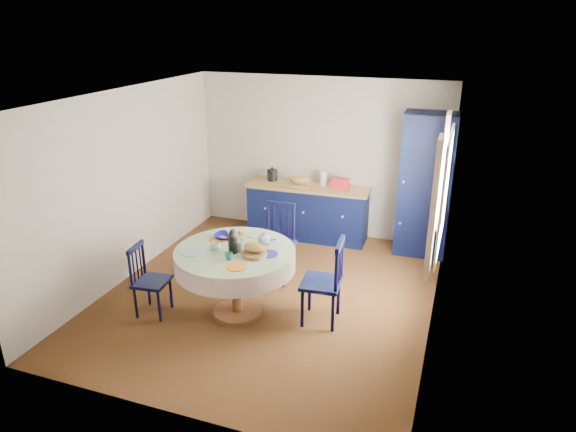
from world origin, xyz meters
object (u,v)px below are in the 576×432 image
kitchen_counter (308,210)px  chair_left (149,280)px  chair_right (325,281)px  mug_c (266,241)px  chair_far (276,242)px  cobalt_bowl (225,236)px  mug_a (216,246)px  pantry_cabinet (425,185)px  dining_table (236,260)px  mug_b (229,256)px  mug_d (231,234)px

kitchen_counter → chair_left: (-1.08, -2.82, -0.01)m
chair_right → mug_c: size_ratio=9.10×
kitchen_counter → chair_left: bearing=-113.2°
chair_far → cobalt_bowl: size_ratio=4.29×
kitchen_counter → mug_a: bearing=-98.9°
pantry_cabinet → mug_a: size_ratio=18.18×
dining_table → chair_left: dining_table is taller
dining_table → cobalt_bowl: (-0.26, 0.25, 0.16)m
pantry_cabinet → mug_c: pantry_cabinet is taller
mug_b → chair_right: bearing=25.0°
chair_far → mug_a: chair_far is taller
kitchen_counter → mug_c: bearing=-87.6°
chair_far → mug_b: 1.34m
chair_far → mug_c: 0.87m
mug_b → mug_d: bearing=113.0°
chair_left → chair_far: (1.10, 1.34, 0.08)m
chair_right → mug_d: (-1.22, 0.11, 0.37)m
chair_far → mug_d: bearing=-111.7°
kitchen_counter → mug_a: size_ratio=16.91×
kitchen_counter → dining_table: bearing=-94.1°
chair_left → mug_d: 1.10m
dining_table → mug_b: (0.04, -0.25, 0.17)m
chair_far → mug_c: bearing=-76.3°
chair_left → cobalt_bowl: (0.74, 0.56, 0.43)m
pantry_cabinet → chair_left: bearing=-136.7°
mug_a → mug_b: size_ratio=1.28×
mug_b → mug_c: 0.56m
kitchen_counter → cobalt_bowl: 2.32m
mug_b → cobalt_bowl: bearing=120.2°
mug_a → mug_c: (0.49, 0.32, -0.00)m
mug_a → mug_c: size_ratio=1.02×
pantry_cabinet → mug_d: 3.02m
pantry_cabinet → chair_right: pantry_cabinet is taller
chair_left → cobalt_bowl: bearing=-59.2°
mug_d → cobalt_bowl: 0.08m
dining_table → mug_d: size_ratio=14.40×
chair_right → mug_c: bearing=-98.5°
pantry_cabinet → mug_c: (-1.58, -2.26, -0.16)m
pantry_cabinet → mug_d: (-2.06, -2.20, -0.16)m
mug_b → mug_d: mug_d is taller
chair_far → cobalt_bowl: 0.93m
kitchen_counter → pantry_cabinet: 1.86m
mug_c → mug_d: 0.48m
mug_b → mug_c: mug_c is taller
chair_right → cobalt_bowl: bearing=-96.5°
pantry_cabinet → cobalt_bowl: pantry_cabinet is taller
pantry_cabinet → dining_table: size_ratio=1.51×
pantry_cabinet → kitchen_counter: bearing=178.8°
chair_right → mug_a: bearing=-82.3°
chair_left → chair_far: chair_far is taller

